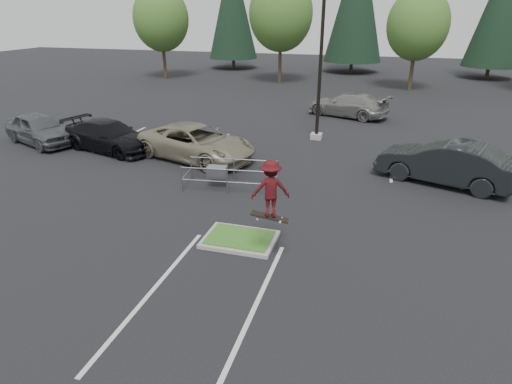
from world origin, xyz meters
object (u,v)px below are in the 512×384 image
(car_l_black, at_px, (108,136))
(conif_a, at_px, (232,5))
(conif_c, at_px, (501,7))
(car_far_silver, at_px, (349,105))
(decid_a, at_px, (161,21))
(cart_corral, at_px, (220,172))
(car_l_tan, at_px, (196,142))
(car_r_charc, at_px, (445,162))
(car_l_grey, at_px, (39,129))
(light_pole, at_px, (321,53))
(decid_c, at_px, (418,27))
(skateboarder, at_px, (270,189))
(decid_b, at_px, (281,16))

(car_l_black, bearing_deg, conif_a, 22.39)
(conif_c, height_order, car_far_silver, conif_c)
(decid_a, distance_m, conif_a, 10.85)
(cart_corral, distance_m, car_l_tan, 3.88)
(decid_a, relative_size, car_r_charc, 1.68)
(car_r_charc, bearing_deg, conif_a, -129.13)
(conif_c, height_order, car_l_grey, conif_c)
(conif_a, xyz_separation_m, conif_c, (28.00, -0.50, -0.25))
(car_l_black, bearing_deg, light_pole, -48.67)
(decid_a, xyz_separation_m, decid_c, (24.00, -0.20, -0.33))
(decid_a, relative_size, conif_a, 0.69)
(decid_c, xyz_separation_m, car_far_silver, (-4.27, -11.83, -4.47))
(decid_c, distance_m, car_r_charc, 23.25)
(conif_a, distance_m, car_l_black, 33.93)
(car_l_tan, relative_size, car_l_grey, 1.24)
(decid_c, height_order, skateboarder, decid_c)
(decid_a, bearing_deg, decid_b, 2.39)
(light_pole, bearing_deg, conif_c, 63.85)
(skateboarder, distance_m, car_l_grey, 16.80)
(car_l_tan, bearing_deg, skateboarder, -127.07)
(decid_c, bearing_deg, conif_a, 153.04)
(car_l_grey, bearing_deg, light_pole, -48.34)
(car_r_charc, bearing_deg, decid_b, -132.98)
(decid_c, relative_size, car_l_black, 1.62)
(car_l_tan, xyz_separation_m, car_l_black, (-4.78, 0.00, -0.06))
(conif_c, height_order, car_r_charc, conif_c)
(car_far_silver, bearing_deg, conif_a, -124.53)
(light_pole, relative_size, conif_a, 0.78)
(conif_c, relative_size, car_l_tan, 2.14)
(light_pole, height_order, decid_a, light_pole)
(decid_a, xyz_separation_m, car_l_grey, (4.51, -23.03, -4.78))
(conif_a, relative_size, car_l_black, 2.51)
(car_r_charc, height_order, car_far_silver, car_r_charc)
(skateboarder, height_order, car_l_grey, skateboarder)
(cart_corral, bearing_deg, car_r_charc, 12.13)
(conif_c, relative_size, cart_corral, 3.27)
(skateboarder, xyz_separation_m, car_r_charc, (5.30, 8.00, -1.42))
(car_l_tan, bearing_deg, car_l_black, 107.46)
(car_l_grey, relative_size, car_far_silver, 0.88)
(light_pole, height_order, car_l_tan, light_pole)
(decid_a, relative_size, decid_b, 0.92)
(car_l_tan, bearing_deg, conif_c, -12.19)
(decid_b, distance_m, car_far_silver, 15.64)
(decid_b, distance_m, car_r_charc, 27.15)
(cart_corral, bearing_deg, conif_c, 58.22)
(decid_c, bearing_deg, cart_corral, -107.38)
(cart_corral, height_order, car_l_black, car_l_black)
(decid_c, height_order, conif_a, conif_a)
(car_l_black, bearing_deg, skateboarder, -113.10)
(conif_a, bearing_deg, decid_a, -111.91)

